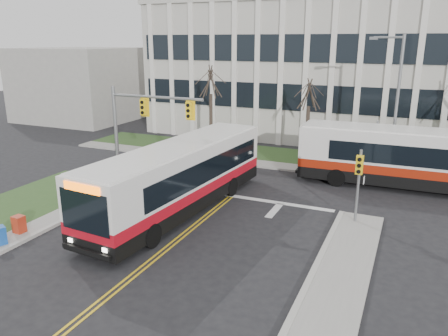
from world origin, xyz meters
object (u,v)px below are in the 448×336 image
at_px(streetlight, 395,99).
at_px(newspaper_box_red, 19,226).
at_px(newspaper_box_blue, 0,237).
at_px(directory_sign, 311,147).
at_px(bus_main, 180,179).
at_px(bus_cross, 412,160).

relative_size(streetlight, newspaper_box_red, 9.68).
bearing_deg(newspaper_box_blue, directory_sign, 88.69).
relative_size(newspaper_box_blue, newspaper_box_red, 1.00).
xyz_separation_m(directory_sign, bus_main, (-4.15, -12.52, 0.61)).
height_order(directory_sign, newspaper_box_blue, directory_sign).
distance_m(directory_sign, newspaper_box_red, 20.63).
height_order(streetlight, bus_cross, streetlight).
xyz_separation_m(streetlight, newspaper_box_red, (-15.10, -16.97, -4.72)).
distance_m(bus_main, bus_cross, 14.35).
bearing_deg(bus_main, newspaper_box_red, -128.63).
distance_m(streetlight, bus_cross, 4.31).
bearing_deg(bus_main, directory_sign, 76.33).
height_order(bus_main, newspaper_box_red, bus_main).
bearing_deg(newspaper_box_red, bus_cross, 46.48).
distance_m(bus_main, newspaper_box_blue, 8.80).
bearing_deg(bus_main, streetlight, 53.88).
bearing_deg(streetlight, directory_sign, 166.77).
distance_m(bus_cross, newspaper_box_red, 22.24).
bearing_deg(newspaper_box_red, streetlight, 53.14).
xyz_separation_m(directory_sign, newspaper_box_red, (-9.57, -18.27, -0.70)).
height_order(directory_sign, newspaper_box_red, directory_sign).
height_order(streetlight, newspaper_box_red, streetlight).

